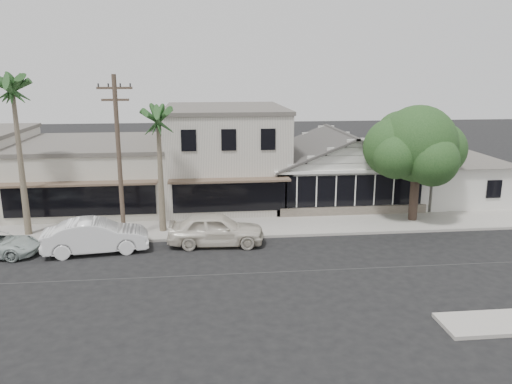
{
  "coord_description": "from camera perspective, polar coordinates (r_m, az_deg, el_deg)",
  "views": [
    {
      "loc": [
        -4.58,
        -21.52,
        9.18
      ],
      "look_at": [
        -1.61,
        6.0,
        2.42
      ],
      "focal_mm": 35.0,
      "sensor_mm": 36.0,
      "label": 1
    }
  ],
  "objects": [
    {
      "name": "row_building_near",
      "position": [
        35.55,
        -3.54,
        4.1
      ],
      "size": [
        8.0,
        10.0,
        6.5
      ],
      "primitive_type": "cube",
      "color": "beige",
      "rests_on": "ground"
    },
    {
      "name": "car_0",
      "position": [
        26.95,
        -4.6,
        -4.25
      ],
      "size": [
        5.27,
        2.38,
        1.75
      ],
      "primitive_type": "imported",
      "rotation": [
        0.0,
        0.0,
        1.51
      ],
      "color": "silver",
      "rests_on": "ground"
    },
    {
      "name": "side_cottage",
      "position": [
        38.28,
        21.67,
        1.18
      ],
      "size": [
        6.0,
        6.0,
        3.0
      ],
      "primitive_type": "cube",
      "color": "silver",
      "rests_on": "ground"
    },
    {
      "name": "utility_pole",
      "position": [
        27.43,
        -15.4,
        4.03
      ],
      "size": [
        1.8,
        0.24,
        9.0
      ],
      "color": "brown",
      "rests_on": "ground"
    },
    {
      "name": "shade_tree",
      "position": [
        31.8,
        17.77,
        5.06
      ],
      "size": [
        6.49,
        5.87,
        7.21
      ],
      "rotation": [
        0.0,
        0.0,
        0.18
      ],
      "color": "#413127",
      "rests_on": "ground"
    },
    {
      "name": "palm_mid",
      "position": [
        29.88,
        -26.08,
        10.41
      ],
      "size": [
        2.79,
        2.79,
        9.46
      ],
      "color": "#726651",
      "rests_on": "ground"
    },
    {
      "name": "palm_east",
      "position": [
        28.2,
        -11.15,
        8.21
      ],
      "size": [
        2.65,
        2.65,
        7.74
      ],
      "color": "#726651",
      "rests_on": "ground"
    },
    {
      "name": "row_building_midnear",
      "position": [
        36.49,
        -17.79,
        1.88
      ],
      "size": [
        10.0,
        10.0,
        4.2
      ],
      "primitive_type": "cube",
      "color": "beige",
      "rests_on": "ground"
    },
    {
      "name": "ground",
      "position": [
        23.83,
        5.46,
        -8.98
      ],
      "size": [
        140.0,
        140.0,
        0.0
      ],
      "primitive_type": "plane",
      "color": "black",
      "rests_on": "ground"
    },
    {
      "name": "car_1",
      "position": [
        27.1,
        -17.82,
        -4.81
      ],
      "size": [
        5.47,
        2.52,
        1.74
      ],
      "primitive_type": "imported",
      "rotation": [
        0.0,
        0.0,
        1.7
      ],
      "color": "white",
      "rests_on": "ground"
    },
    {
      "name": "sidewalk_north",
      "position": [
        29.89,
        -12.47,
        -4.34
      ],
      "size": [
        90.0,
        3.5,
        0.15
      ],
      "primitive_type": "cube",
      "color": "#9E9991",
      "rests_on": "ground"
    },
    {
      "name": "corner_shop",
      "position": [
        35.92,
        9.43,
        3.02
      ],
      "size": [
        10.4,
        8.6,
        5.1
      ],
      "color": "silver",
      "rests_on": "ground"
    }
  ]
}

